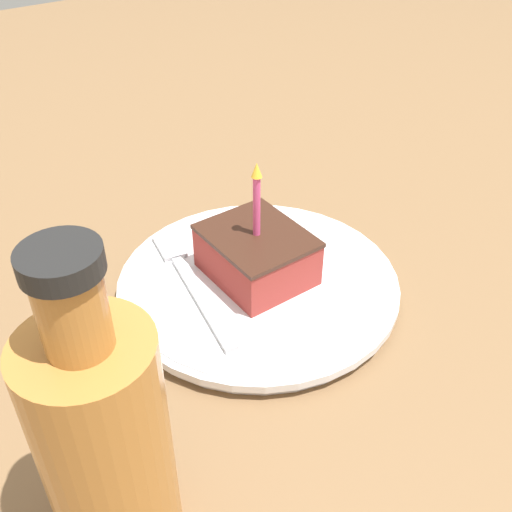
{
  "coord_description": "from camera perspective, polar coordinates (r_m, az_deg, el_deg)",
  "views": [
    {
      "loc": [
        -0.28,
        -0.36,
        0.38
      ],
      "look_at": [
        -0.01,
        0.0,
        0.04
      ],
      "focal_mm": 42.0,
      "sensor_mm": 36.0,
      "label": 1
    }
  ],
  "objects": [
    {
      "name": "fork",
      "position": [
        0.58,
        -6.51,
        -2.01
      ],
      "size": [
        0.05,
        0.18,
        0.0
      ],
      "color": "#B2B2B7",
      "rests_on": "plate"
    },
    {
      "name": "bottle",
      "position": [
        0.37,
        -14.28,
        -16.47
      ],
      "size": [
        0.08,
        0.08,
        0.23
      ],
      "color": "#B27233",
      "rests_on": "ground_plane"
    },
    {
      "name": "cake_slice",
      "position": [
        0.57,
        0.06,
        0.21
      ],
      "size": [
        0.08,
        0.1,
        0.12
      ],
      "color": "#99332D",
      "rests_on": "plate"
    },
    {
      "name": "ground_plane",
      "position": [
        0.61,
        1.11,
        -4.52
      ],
      "size": [
        2.4,
        2.4,
        0.04
      ],
      "color": "brown",
      "rests_on": "ground"
    },
    {
      "name": "plate",
      "position": [
        0.59,
        0.0,
        -2.53
      ],
      "size": [
        0.27,
        0.27,
        0.02
      ],
      "color": "silver",
      "rests_on": "ground_plane"
    }
  ]
}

